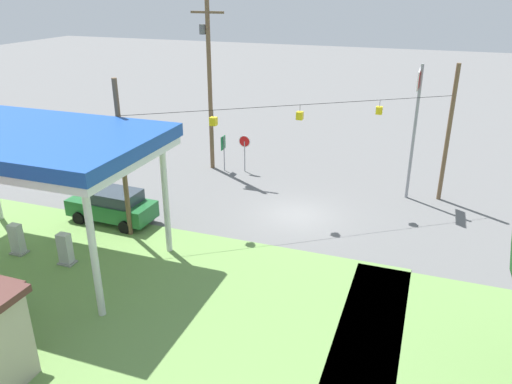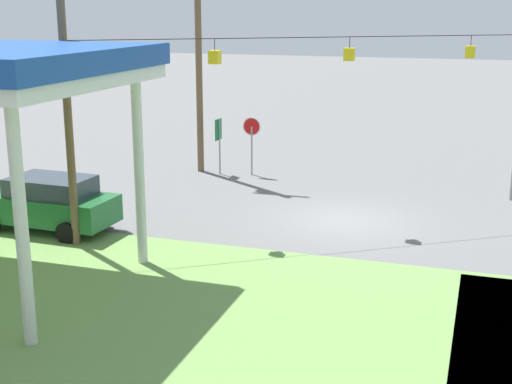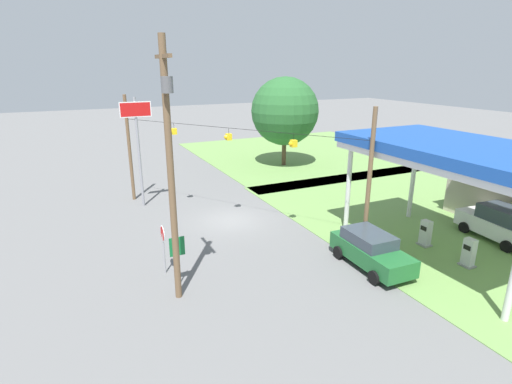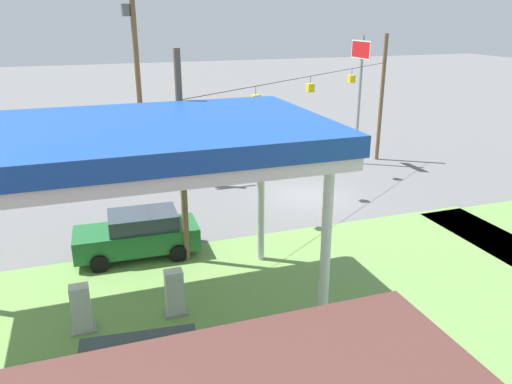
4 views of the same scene
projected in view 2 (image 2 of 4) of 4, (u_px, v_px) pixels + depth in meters
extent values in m
plane|color=slate|center=(344.00, 221.00, 24.10)|extent=(160.00, 160.00, 0.00)
cylinder|color=silver|center=(139.00, 174.00, 19.46)|extent=(0.28, 0.28, 5.20)
cylinder|color=silver|center=(22.00, 229.00, 14.64)|extent=(0.28, 0.28, 5.20)
cube|color=#1E602D|center=(45.00, 207.00, 22.92)|extent=(4.68, 2.00, 0.86)
cube|color=#333D47|center=(51.00, 186.00, 22.65)|extent=(2.60, 1.79, 0.59)
cylinder|color=black|center=(28.00, 208.00, 24.37)|extent=(0.69, 0.24, 0.68)
cylinder|color=black|center=(67.00, 233.00, 21.70)|extent=(0.69, 0.24, 0.68)
cylinder|color=black|center=(100.00, 216.00, 23.42)|extent=(0.69, 0.24, 0.68)
cylinder|color=#99999E|center=(252.00, 151.00, 30.45)|extent=(0.08, 0.08, 2.10)
cylinder|color=white|center=(252.00, 126.00, 30.19)|extent=(0.80, 0.03, 0.80)
cylinder|color=red|center=(252.00, 126.00, 30.19)|extent=(0.70, 0.03, 0.70)
cylinder|color=gray|center=(220.00, 147.00, 30.51)|extent=(0.07, 0.07, 2.40)
cube|color=#146B33|center=(218.00, 129.00, 30.34)|extent=(0.04, 0.70, 0.90)
cylinder|color=brown|center=(198.00, 45.00, 30.01)|extent=(0.28, 0.28, 10.87)
cylinder|color=brown|center=(68.00, 117.00, 20.70)|extent=(0.24, 0.24, 7.82)
cylinder|color=black|center=(350.00, 37.00, 22.56)|extent=(14.52, 10.02, 0.02)
cylinder|color=black|center=(471.00, 41.00, 23.82)|extent=(0.02, 0.02, 0.35)
cube|color=yellow|center=(470.00, 52.00, 23.91)|extent=(0.32, 0.32, 0.40)
sphere|color=yellow|center=(470.00, 52.00, 24.07)|extent=(0.28, 0.28, 0.28)
cylinder|color=black|center=(350.00, 42.00, 22.61)|extent=(0.02, 0.02, 0.35)
cube|color=yellow|center=(349.00, 54.00, 22.70)|extent=(0.32, 0.32, 0.40)
sphere|color=yellow|center=(350.00, 54.00, 22.86)|extent=(0.28, 0.28, 0.28)
cylinder|color=black|center=(215.00, 45.00, 21.40)|extent=(0.02, 0.02, 0.35)
cube|color=yellow|center=(215.00, 57.00, 21.49)|extent=(0.32, 0.32, 0.40)
sphere|color=yellow|center=(217.00, 57.00, 21.65)|extent=(0.28, 0.28, 0.28)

